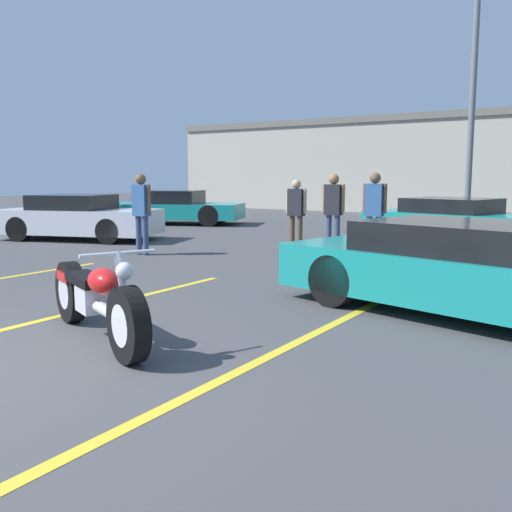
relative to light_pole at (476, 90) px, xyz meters
name	(u,v)px	position (x,y,z in m)	size (l,w,h in m)	color
parking_stripe_middle	(68,314)	(-1.67, -13.23, -4.11)	(0.12, 5.87, 0.01)	yellow
parking_stripe_back	(273,354)	(1.24, -13.23, -4.11)	(0.12, 5.87, 0.01)	yellow
far_building	(501,161)	(-0.84, 9.28, -1.78)	(32.00, 4.20, 4.40)	#B2AD9E
light_pole	(476,90)	(0.00, 0.00, 0.00)	(1.21, 0.28, 7.47)	slate
motorcycle	(96,300)	(-0.54, -13.78, -3.70)	(2.32, 1.15, 0.99)	black
show_car_hood_open	(473,268)	(2.43, -10.62, -3.55)	(4.89, 2.89, 2.08)	teal
parked_car_mid_right_row	(456,222)	(0.45, -3.40, -3.56)	(4.65, 2.84, 1.13)	teal
parked_car_mid_left_row	(78,218)	(-8.20, -7.63, -3.55)	(4.46, 2.98, 1.18)	silver
parked_car_left_row	(175,208)	(-9.40, -2.42, -3.55)	(4.98, 3.48, 1.17)	teal
spectator_near_motorcycle	(296,208)	(-2.38, -6.29, -3.18)	(0.52, 0.21, 1.59)	brown
spectator_by_show_car	(374,207)	(-0.45, -6.45, -3.08)	(0.52, 0.23, 1.74)	gray
spectator_midground	(141,207)	(-4.67, -8.88, -3.10)	(0.52, 0.22, 1.71)	#38476B
spectator_far_lot	(333,206)	(-1.39, -6.44, -3.10)	(0.52, 0.22, 1.71)	#38476B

